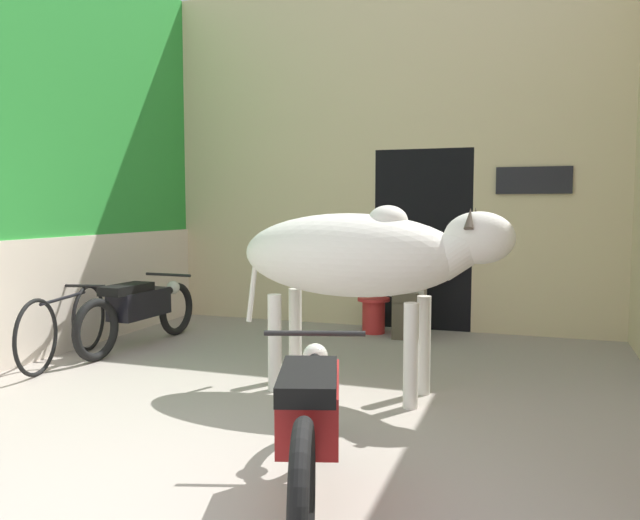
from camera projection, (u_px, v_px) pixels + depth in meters
name	position (u px, v px, depth m)	size (l,w,h in m)	color
wall_left_shopfront	(37.00, 150.00, 6.01)	(0.25, 5.08, 4.17)	green
wall_back_with_doorway	(399.00, 182.00, 7.68)	(5.47, 0.93, 4.17)	beige
cow	(360.00, 257.00, 4.82)	(2.18, 0.82, 1.48)	silver
motorcycle_near	(310.00, 417.00, 3.07)	(0.76, 1.90, 0.76)	black
motorcycle_far	(139.00, 308.00, 6.52)	(0.58, 1.93, 0.73)	black
bicycle	(65.00, 326.00, 5.89)	(0.51, 1.62, 0.69)	black
shopkeeper_seated	(408.00, 282.00, 6.99)	(0.39, 0.33, 1.21)	brown
plastic_stool	(374.00, 314.00, 7.26)	(0.38, 0.38, 0.41)	red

